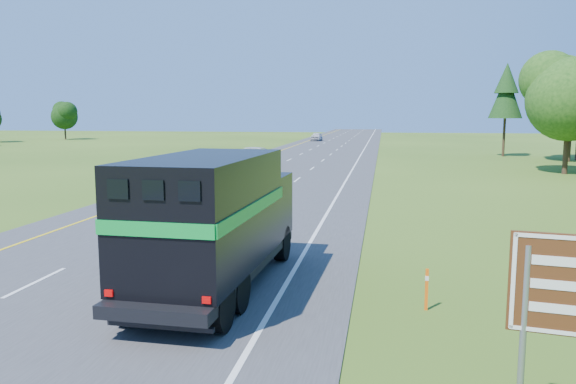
# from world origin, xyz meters

# --- Properties ---
(road) EXTENTS (15.00, 260.00, 0.04)m
(road) POSITION_xyz_m (0.00, 50.00, 0.02)
(road) COLOR #38383A
(road) RESTS_ON ground
(lane_markings) EXTENTS (11.15, 260.00, 0.01)m
(lane_markings) POSITION_xyz_m (0.00, 50.00, 0.04)
(lane_markings) COLOR yellow
(lane_markings) RESTS_ON road
(horse_truck) EXTENTS (3.02, 8.75, 3.83)m
(horse_truck) POSITION_xyz_m (3.63, 11.27, 2.09)
(horse_truck) COLOR black
(horse_truck) RESTS_ON road
(white_suv) EXTENTS (3.50, 6.75, 1.82)m
(white_suv) POSITION_xyz_m (-3.93, 47.65, 0.95)
(white_suv) COLOR silver
(white_suv) RESTS_ON road
(far_car) EXTENTS (2.00, 4.56, 1.53)m
(far_car) POSITION_xyz_m (-4.06, 99.71, 0.80)
(far_car) COLOR #BABAC1
(far_car) RESTS_ON road
(delineator) EXTENTS (0.09, 0.05, 1.09)m
(delineator) POSITION_xyz_m (9.38, 10.60, 0.58)
(delineator) COLOR #FD5B0D
(delineator) RESTS_ON ground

